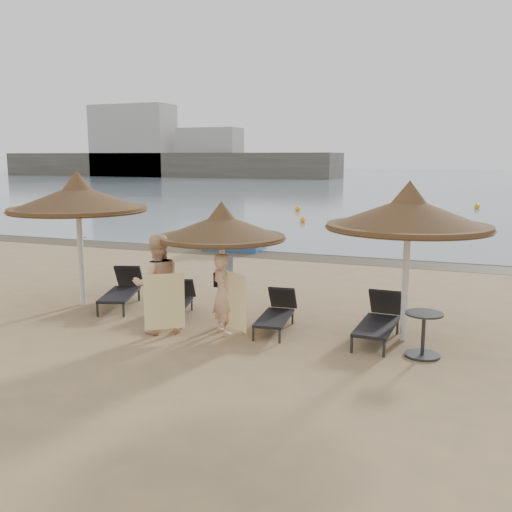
{
  "coord_description": "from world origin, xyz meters",
  "views": [
    {
      "loc": [
        4.69,
        -9.3,
        3.43
      ],
      "look_at": [
        0.71,
        1.2,
        1.47
      ],
      "focal_mm": 40.0,
      "sensor_mm": 36.0,
      "label": 1
    }
  ],
  "objects_px": {
    "palapa_right": "(409,214)",
    "person_right": "(223,287)",
    "side_table": "(423,336)",
    "lounger_far_right": "(379,319)",
    "lounger_near_left": "(178,300)",
    "pedal_boat": "(234,240)",
    "person_left": "(157,276)",
    "lounger_far_left": "(122,289)",
    "palapa_left": "(78,199)",
    "palapa_center": "(222,227)",
    "lounger_near_right": "(277,312)"
  },
  "relations": [
    {
      "from": "palapa_center",
      "to": "lounger_near_left",
      "type": "bearing_deg",
      "value": 159.91
    },
    {
      "from": "palapa_left",
      "to": "palapa_right",
      "type": "height_order",
      "value": "palapa_left"
    },
    {
      "from": "pedal_boat",
      "to": "person_left",
      "type": "bearing_deg",
      "value": -76.77
    },
    {
      "from": "palapa_center",
      "to": "lounger_far_left",
      "type": "relative_size",
      "value": 1.3
    },
    {
      "from": "palapa_right",
      "to": "lounger_near_left",
      "type": "bearing_deg",
      "value": 179.26
    },
    {
      "from": "palapa_center",
      "to": "lounger_far_right",
      "type": "xyz_separation_m",
      "value": [
        3.12,
        0.33,
        -1.66
      ]
    },
    {
      "from": "palapa_center",
      "to": "lounger_far_left",
      "type": "height_order",
      "value": "palapa_center"
    },
    {
      "from": "lounger_far_right",
      "to": "palapa_right",
      "type": "bearing_deg",
      "value": 11.77
    },
    {
      "from": "lounger_near_left",
      "to": "pedal_boat",
      "type": "xyz_separation_m",
      "value": [
        -2.29,
        8.57,
        0.05
      ]
    },
    {
      "from": "lounger_far_right",
      "to": "lounger_near_left",
      "type": "bearing_deg",
      "value": -179.53
    },
    {
      "from": "palapa_center",
      "to": "person_left",
      "type": "distance_m",
      "value": 1.59
    },
    {
      "from": "lounger_near_right",
      "to": "lounger_far_left",
      "type": "bearing_deg",
      "value": 167.09
    },
    {
      "from": "lounger_near_left",
      "to": "side_table",
      "type": "height_order",
      "value": "side_table"
    },
    {
      "from": "palapa_right",
      "to": "person_left",
      "type": "xyz_separation_m",
      "value": [
        -4.58,
        -1.24,
        -1.26
      ]
    },
    {
      "from": "palapa_right",
      "to": "person_right",
      "type": "relative_size",
      "value": 1.64
    },
    {
      "from": "pedal_boat",
      "to": "lounger_far_left",
      "type": "bearing_deg",
      "value": -86.49
    },
    {
      "from": "side_table",
      "to": "palapa_right",
      "type": "bearing_deg",
      "value": 117.19
    },
    {
      "from": "lounger_near_right",
      "to": "pedal_boat",
      "type": "bearing_deg",
      "value": 111.82
    },
    {
      "from": "palapa_center",
      "to": "pedal_boat",
      "type": "relative_size",
      "value": 1.19
    },
    {
      "from": "palapa_right",
      "to": "palapa_left",
      "type": "bearing_deg",
      "value": 179.71
    },
    {
      "from": "palapa_left",
      "to": "palapa_center",
      "type": "relative_size",
      "value": 1.22
    },
    {
      "from": "person_left",
      "to": "lounger_far_left",
      "type": "bearing_deg",
      "value": -78.03
    },
    {
      "from": "lounger_near_left",
      "to": "person_left",
      "type": "height_order",
      "value": "person_left"
    },
    {
      "from": "palapa_left",
      "to": "lounger_far_right",
      "type": "distance_m",
      "value": 7.22
    },
    {
      "from": "side_table",
      "to": "person_right",
      "type": "xyz_separation_m",
      "value": [
        -3.77,
        -0.04,
        0.56
      ]
    },
    {
      "from": "lounger_near_left",
      "to": "pedal_boat",
      "type": "bearing_deg",
      "value": 89.8
    },
    {
      "from": "lounger_far_right",
      "to": "side_table",
      "type": "xyz_separation_m",
      "value": [
        0.86,
        -0.75,
        -0.01
      ]
    },
    {
      "from": "lounger_near_left",
      "to": "person_right",
      "type": "distance_m",
      "value": 1.86
    },
    {
      "from": "palapa_left",
      "to": "pedal_boat",
      "type": "bearing_deg",
      "value": 88.61
    },
    {
      "from": "palapa_left",
      "to": "person_right",
      "type": "relative_size",
      "value": 1.7
    },
    {
      "from": "palapa_center",
      "to": "lounger_far_left",
      "type": "bearing_deg",
      "value": 165.95
    },
    {
      "from": "palapa_right",
      "to": "lounger_far_left",
      "type": "relative_size",
      "value": 1.53
    },
    {
      "from": "person_left",
      "to": "lounger_far_right",
      "type": "bearing_deg",
      "value": 157.42
    },
    {
      "from": "side_table",
      "to": "person_right",
      "type": "distance_m",
      "value": 3.81
    },
    {
      "from": "palapa_right",
      "to": "lounger_near_left",
      "type": "distance_m",
      "value": 5.27
    },
    {
      "from": "side_table",
      "to": "person_right",
      "type": "bearing_deg",
      "value": -179.43
    },
    {
      "from": "lounger_far_right",
      "to": "lounger_far_left",
      "type": "bearing_deg",
      "value": 178.57
    },
    {
      "from": "palapa_center",
      "to": "person_right",
      "type": "relative_size",
      "value": 1.39
    },
    {
      "from": "palapa_left",
      "to": "palapa_center",
      "type": "distance_m",
      "value": 3.84
    },
    {
      "from": "side_table",
      "to": "lounger_near_right",
      "type": "bearing_deg",
      "value": 167.07
    },
    {
      "from": "lounger_near_left",
      "to": "side_table",
      "type": "xyz_separation_m",
      "value": [
        5.27,
        -0.89,
        0.05
      ]
    },
    {
      "from": "palapa_right",
      "to": "lounger_far_left",
      "type": "height_order",
      "value": "palapa_right"
    },
    {
      "from": "palapa_left",
      "to": "person_left",
      "type": "xyz_separation_m",
      "value": [
        2.77,
        -1.27,
        -1.35
      ]
    },
    {
      "from": "lounger_far_right",
      "to": "person_right",
      "type": "relative_size",
      "value": 1.03
    },
    {
      "from": "lounger_near_left",
      "to": "side_table",
      "type": "bearing_deg",
      "value": -24.73
    },
    {
      "from": "lounger_far_right",
      "to": "palapa_center",
      "type": "bearing_deg",
      "value": -171.66
    },
    {
      "from": "person_right",
      "to": "palapa_center",
      "type": "bearing_deg",
      "value": -28.04
    },
    {
      "from": "lounger_far_left",
      "to": "lounger_near_right",
      "type": "relative_size",
      "value": 1.14
    },
    {
      "from": "palapa_left",
      "to": "palapa_right",
      "type": "xyz_separation_m",
      "value": [
        7.35,
        -0.04,
        -0.08
      ]
    },
    {
      "from": "palapa_left",
      "to": "lounger_far_right",
      "type": "relative_size",
      "value": 1.64
    }
  ]
}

